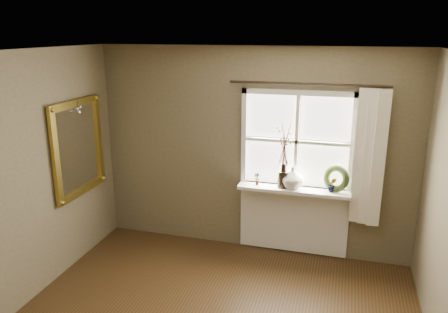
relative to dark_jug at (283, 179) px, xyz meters
name	(u,v)px	position (x,y,z in m)	size (l,w,h in m)	color
ceiling	(187,56)	(-0.42, -2.12, 1.58)	(4.50, 4.50, 0.00)	silver
wall_back	(253,151)	(-0.42, 0.18, 0.28)	(4.00, 0.10, 2.60)	brown
window_frame	(297,142)	(0.13, 0.11, 0.46)	(1.36, 0.06, 1.24)	white
window_sill	(293,190)	(0.13, 0.00, -0.12)	(1.36, 0.26, 0.04)	white
window_apron	(293,219)	(0.13, 0.11, -0.56)	(1.36, 0.04, 0.88)	white
dark_jug	(283,179)	(0.00, 0.00, 0.00)	(0.14, 0.14, 0.20)	black
cream_vase	(292,177)	(0.11, 0.00, 0.03)	(0.26, 0.26, 0.27)	silver
wreath	(336,181)	(0.62, 0.04, 0.02)	(0.32, 0.32, 0.08)	#2F3F1C
potted_plant_left	(257,179)	(-0.33, 0.00, -0.02)	(0.08, 0.06, 0.15)	#2F3F1C
potted_plant_right	(332,185)	(0.59, 0.00, -0.01)	(0.10, 0.08, 0.18)	#2F3F1C
curtain	(369,158)	(0.97, 0.01, 0.34)	(0.36, 0.12, 1.59)	white
curtain_rod	(308,84)	(0.23, 0.05, 1.16)	(0.03, 0.03, 1.84)	black
gilt_mirror	(78,147)	(-2.38, -0.66, 0.40)	(0.10, 0.97, 1.16)	white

